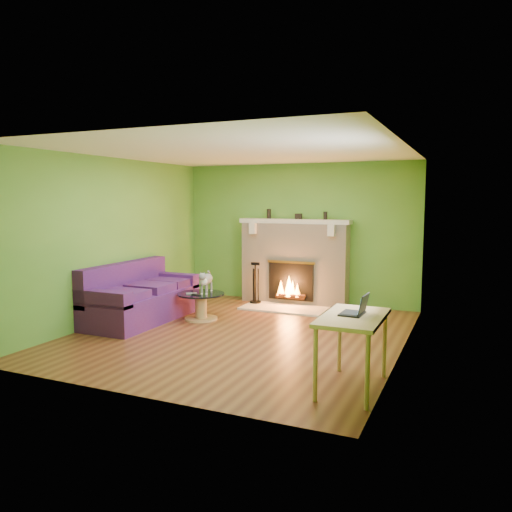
{
  "coord_description": "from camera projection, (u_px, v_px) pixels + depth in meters",
  "views": [
    {
      "loc": [
        3.04,
        -6.37,
        1.94
      ],
      "look_at": [
        0.06,
        0.4,
        1.1
      ],
      "focal_mm": 35.0,
      "sensor_mm": 36.0,
      "label": 1
    }
  ],
  "objects": [
    {
      "name": "floor",
      "position": [
        241.0,
        334.0,
        7.23
      ],
      "size": [
        5.0,
        5.0,
        0.0
      ],
      "primitive_type": "plane",
      "color": "#552A18",
      "rests_on": "ground"
    },
    {
      "name": "ceiling",
      "position": [
        240.0,
        152.0,
        6.94
      ],
      "size": [
        5.0,
        5.0,
        0.0
      ],
      "primitive_type": "plane",
      "rotation": [
        3.14,
        0.0,
        0.0
      ],
      "color": "white",
      "rests_on": "wall_back"
    },
    {
      "name": "wall_back",
      "position": [
        298.0,
        234.0,
        9.36
      ],
      "size": [
        5.0,
        0.0,
        5.0
      ],
      "primitive_type": "plane",
      "rotation": [
        1.57,
        0.0,
        0.0
      ],
      "color": "#4F8A2D",
      "rests_on": "floor"
    },
    {
      "name": "wall_front",
      "position": [
        129.0,
        266.0,
        4.81
      ],
      "size": [
        5.0,
        0.0,
        5.0
      ],
      "primitive_type": "plane",
      "rotation": [
        -1.57,
        0.0,
        0.0
      ],
      "color": "#4F8A2D",
      "rests_on": "floor"
    },
    {
      "name": "wall_left",
      "position": [
        114.0,
        239.0,
        7.99
      ],
      "size": [
        0.0,
        5.0,
        5.0
      ],
      "primitive_type": "plane",
      "rotation": [
        1.57,
        0.0,
        1.57
      ],
      "color": "#4F8A2D",
      "rests_on": "floor"
    },
    {
      "name": "wall_right",
      "position": [
        404.0,
        251.0,
        6.19
      ],
      "size": [
        0.0,
        5.0,
        5.0
      ],
      "primitive_type": "plane",
      "rotation": [
        1.57,
        0.0,
        -1.57
      ],
      "color": "#4F8A2D",
      "rests_on": "floor"
    },
    {
      "name": "window_frame",
      "position": [
        393.0,
        236.0,
        5.34
      ],
      "size": [
        0.0,
        1.2,
        1.2
      ],
      "primitive_type": "plane",
      "rotation": [
        1.57,
        0.0,
        -1.57
      ],
      "color": "silver",
      "rests_on": "wall_right"
    },
    {
      "name": "window_pane",
      "position": [
        392.0,
        236.0,
        5.35
      ],
      "size": [
        0.0,
        1.06,
        1.06
      ],
      "primitive_type": "plane",
      "rotation": [
        1.57,
        0.0,
        -1.57
      ],
      "color": "white",
      "rests_on": "wall_right"
    },
    {
      "name": "fireplace",
      "position": [
        294.0,
        263.0,
        9.25
      ],
      "size": [
        2.1,
        0.46,
        1.58
      ],
      "color": "beige",
      "rests_on": "floor"
    },
    {
      "name": "hearth",
      "position": [
        284.0,
        308.0,
        8.87
      ],
      "size": [
        1.5,
        0.75,
        0.03
      ],
      "primitive_type": "cube",
      "color": "beige",
      "rests_on": "floor"
    },
    {
      "name": "mantel",
      "position": [
        294.0,
        221.0,
        9.15
      ],
      "size": [
        2.1,
        0.28,
        0.08
      ],
      "primitive_type": "cube",
      "color": "beige",
      "rests_on": "fireplace"
    },
    {
      "name": "sofa",
      "position": [
        139.0,
        298.0,
        8.02
      ],
      "size": [
        0.93,
        2.05,
        0.92
      ],
      "color": "#47185C",
      "rests_on": "floor"
    },
    {
      "name": "coffee_table",
      "position": [
        201.0,
        304.0,
        8.08
      ],
      "size": [
        0.76,
        0.76,
        0.43
      ],
      "color": "tan",
      "rests_on": "floor"
    },
    {
      "name": "desk",
      "position": [
        353.0,
        325.0,
        5.07
      ],
      "size": [
        0.6,
        1.04,
        0.77
      ],
      "color": "tan",
      "rests_on": "floor"
    },
    {
      "name": "cat",
      "position": [
        206.0,
        282.0,
        8.05
      ],
      "size": [
        0.35,
        0.63,
        0.37
      ],
      "primitive_type": null,
      "rotation": [
        0.0,
        0.0,
        0.24
      ],
      "color": "slate",
      "rests_on": "coffee_table"
    },
    {
      "name": "remote_silver",
      "position": [
        192.0,
        293.0,
        7.99
      ],
      "size": [
        0.17,
        0.13,
        0.02
      ],
      "primitive_type": "cube",
      "rotation": [
        0.0,
        0.0,
        0.55
      ],
      "color": "gray",
      "rests_on": "coffee_table"
    },
    {
      "name": "remote_black",
      "position": [
        196.0,
        295.0,
        7.88
      ],
      "size": [
        0.16,
        0.06,
        0.02
      ],
      "primitive_type": "cube",
      "rotation": [
        0.0,
        0.0,
        -0.12
      ],
      "color": "black",
      "rests_on": "coffee_table"
    },
    {
      "name": "laptop",
      "position": [
        352.0,
        304.0,
        5.1
      ],
      "size": [
        0.27,
        0.31,
        0.22
      ],
      "primitive_type": null,
      "rotation": [
        0.0,
        0.0,
        -0.04
      ],
      "color": "black",
      "rests_on": "desk"
    },
    {
      "name": "fire_tools",
      "position": [
        255.0,
        283.0,
        9.21
      ],
      "size": [
        0.2,
        0.2,
        0.76
      ],
      "primitive_type": null,
      "color": "black",
      "rests_on": "hearth"
    },
    {
      "name": "mantel_vase_left",
      "position": [
        269.0,
        214.0,
        9.37
      ],
      "size": [
        0.08,
        0.08,
        0.18
      ],
      "primitive_type": "cylinder",
      "color": "black",
      "rests_on": "mantel"
    },
    {
      "name": "mantel_vase_right",
      "position": [
        325.0,
        216.0,
        8.93
      ],
      "size": [
        0.07,
        0.07,
        0.14
      ],
      "primitive_type": "cylinder",
      "color": "black",
      "rests_on": "mantel"
    },
    {
      "name": "mantel_box",
      "position": [
        299.0,
        216.0,
        9.14
      ],
      "size": [
        0.12,
        0.08,
        0.1
      ],
      "primitive_type": "cube",
      "color": "black",
      "rests_on": "mantel"
    }
  ]
}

